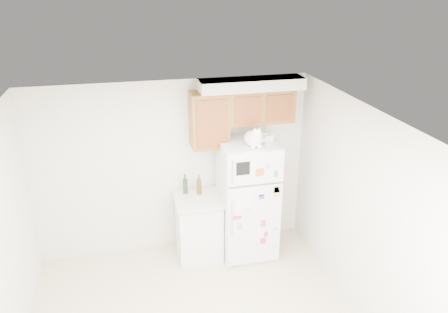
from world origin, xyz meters
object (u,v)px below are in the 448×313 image
object	(u,v)px
storage_box_front	(267,138)
bottle_green	(185,184)
base_counter	(199,226)
storage_box_back	(261,136)
refrigerator	(247,199)
cat	(254,138)
bottle_amber	(199,185)

from	to	relation	value
storage_box_front	bottle_green	xyz separation A→B (m)	(-1.08, 0.26, -0.68)
base_counter	storage_box_front	bearing A→B (deg)	-5.78
storage_box_back	bottle_green	world-z (taller)	storage_box_back
refrigerator	bottle_green	distance (m)	0.90
base_counter	storage_box_front	size ratio (longest dim) A/B	6.13
storage_box_back	storage_box_front	xyz separation A→B (m)	(0.06, -0.09, -0.01)
bottle_green	refrigerator	bearing A→B (deg)	-16.06
cat	bottle_amber	xyz separation A→B (m)	(-0.68, 0.33, -0.75)
refrigerator	bottle_amber	distance (m)	0.71
storage_box_back	bottle_amber	size ratio (longest dim) A/B	0.63
base_counter	refrigerator	bearing A→B (deg)	-6.10
storage_box_front	bottle_amber	size ratio (longest dim) A/B	0.52
cat	bottle_amber	world-z (taller)	cat
refrigerator	storage_box_front	size ratio (longest dim) A/B	11.33
refrigerator	bottle_amber	world-z (taller)	refrigerator
storage_box_front	bottle_amber	xyz separation A→B (m)	(-0.90, 0.20, -0.68)
base_counter	cat	distance (m)	1.55
base_counter	storage_box_front	distance (m)	1.59
bottle_green	bottle_amber	xyz separation A→B (m)	(0.18, -0.06, -0.00)
storage_box_back	bottle_amber	world-z (taller)	storage_box_back
bottle_amber	refrigerator	bearing A→B (deg)	-15.15
storage_box_back	refrigerator	bearing A→B (deg)	-160.90
cat	storage_box_back	bearing A→B (deg)	55.45
cat	bottle_green	bearing A→B (deg)	155.24
cat	bottle_amber	distance (m)	1.06
cat	storage_box_front	world-z (taller)	cat
bottle_amber	bottle_green	bearing A→B (deg)	160.82
cat	bottle_green	size ratio (longest dim) A/B	1.44
base_counter	storage_box_back	xyz separation A→B (m)	(0.88, -0.00, 1.29)
base_counter	bottle_amber	distance (m)	0.61
cat	storage_box_back	xyz separation A→B (m)	(0.16, 0.23, -0.06)
base_counter	bottle_amber	bearing A→B (deg)	69.04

